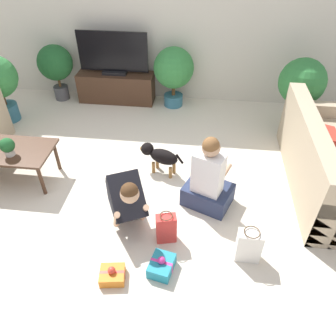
{
  "coord_description": "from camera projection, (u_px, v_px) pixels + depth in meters",
  "views": [
    {
      "loc": [
        0.84,
        -2.74,
        2.74
      ],
      "look_at": [
        0.51,
        0.04,
        0.45
      ],
      "focal_mm": 35.0,
      "sensor_mm": 36.0,
      "label": 1
    }
  ],
  "objects": [
    {
      "name": "sofa_right",
      "position": [
        328.0,
        165.0,
        3.91
      ],
      "size": [
        0.93,
        2.05,
        0.85
      ],
      "rotation": [
        0.0,
        0.0,
        1.57
      ],
      "color": "tan",
      "rests_on": "ground_plane"
    },
    {
      "name": "gift_box_a",
      "position": [
        162.0,
        266.0,
        3.1
      ],
      "size": [
        0.26,
        0.31,
        0.19
      ],
      "rotation": [
        0.0,
        0.0,
        -0.21
      ],
      "color": "teal",
      "rests_on": "ground_plane"
    },
    {
      "name": "potted_plant_back_right",
      "position": [
        174.0,
        70.0,
        5.27
      ],
      "size": [
        0.65,
        0.65,
        0.99
      ],
      "color": "#336B84",
      "rests_on": "ground_plane"
    },
    {
      "name": "potted_plant_back_left",
      "position": [
        56.0,
        65.0,
        5.46
      ],
      "size": [
        0.58,
        0.58,
        0.94
      ],
      "color": "#4C4C51",
      "rests_on": "ground_plane"
    },
    {
      "name": "gift_box_b",
      "position": [
        112.0,
        275.0,
        3.03
      ],
      "size": [
        0.25,
        0.24,
        0.16
      ],
      "rotation": [
        0.0,
        0.0,
        0.15
      ],
      "color": "orange",
      "rests_on": "ground_plane"
    },
    {
      "name": "person_kneeling",
      "position": [
        125.0,
        198.0,
        3.43
      ],
      "size": [
        0.61,
        0.81,
        0.76
      ],
      "rotation": [
        0.0,
        0.0,
        0.45
      ],
      "color": "#23232D",
      "rests_on": "ground_plane"
    },
    {
      "name": "person_sitting",
      "position": [
        208.0,
        182.0,
        3.61
      ],
      "size": [
        0.63,
        0.6,
        0.94
      ],
      "rotation": [
        0.0,
        0.0,
        2.75
      ],
      "color": "#283351",
      "rests_on": "ground_plane"
    },
    {
      "name": "wall_back",
      "position": [
        155.0,
        19.0,
        5.12
      ],
      "size": [
        8.4,
        0.06,
        2.6
      ],
      "color": "beige",
      "rests_on": "ground_plane"
    },
    {
      "name": "tabletop_plant",
      "position": [
        7.0,
        146.0,
        3.74
      ],
      "size": [
        0.17,
        0.17,
        0.22
      ],
      "color": "beige",
      "rests_on": "coffee_table"
    },
    {
      "name": "gift_bag_b",
      "position": [
        249.0,
        246.0,
        3.13
      ],
      "size": [
        0.24,
        0.15,
        0.39
      ],
      "rotation": [
        0.0,
        0.0,
        -0.01
      ],
      "color": "white",
      "rests_on": "ground_plane"
    },
    {
      "name": "tv_console",
      "position": [
        117.0,
        87.0,
        5.64
      ],
      "size": [
        1.29,
        0.39,
        0.49
      ],
      "color": "#472D1E",
      "rests_on": "ground_plane"
    },
    {
      "name": "ground_plane",
      "position": [
        126.0,
        196.0,
        3.92
      ],
      "size": [
        16.0,
        16.0,
        0.0
      ],
      "primitive_type": "plane",
      "color": "beige"
    },
    {
      "name": "potted_plant_corner_right",
      "position": [
        302.0,
        84.0,
        4.73
      ],
      "size": [
        0.67,
        0.67,
        1.06
      ],
      "color": "beige",
      "rests_on": "ground_plane"
    },
    {
      "name": "tv",
      "position": [
        113.0,
        55.0,
        5.29
      ],
      "size": [
        1.15,
        0.2,
        0.69
      ],
      "color": "black",
      "rests_on": "tv_console"
    },
    {
      "name": "dog",
      "position": [
        159.0,
        155.0,
        4.12
      ],
      "size": [
        0.58,
        0.3,
        0.39
      ],
      "rotation": [
        0.0,
        0.0,
        4.38
      ],
      "color": "black",
      "rests_on": "ground_plane"
    },
    {
      "name": "gift_bag_a",
      "position": [
        166.0,
        228.0,
        3.31
      ],
      "size": [
        0.22,
        0.16,
        0.37
      ],
      "rotation": [
        0.0,
        0.0,
        0.25
      ],
      "color": "red",
      "rests_on": "ground_plane"
    },
    {
      "name": "coffee_table",
      "position": [
        9.0,
        153.0,
        3.93
      ],
      "size": [
        1.04,
        0.59,
        0.45
      ],
      "color": "#472D1E",
      "rests_on": "ground_plane"
    }
  ]
}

